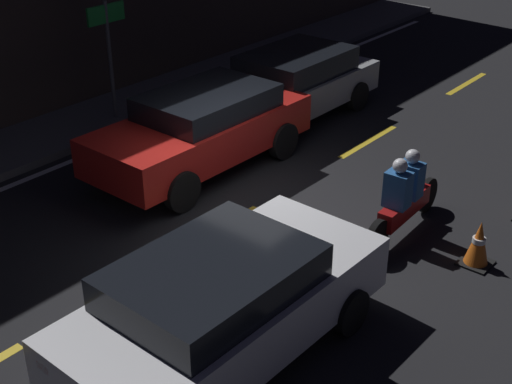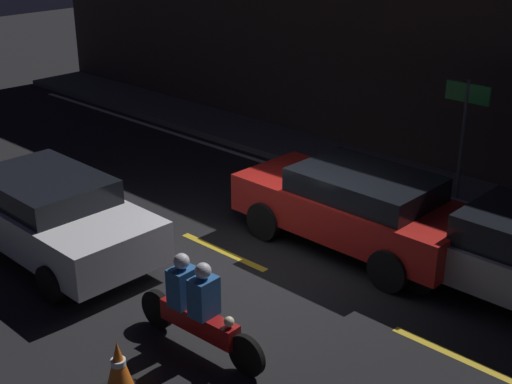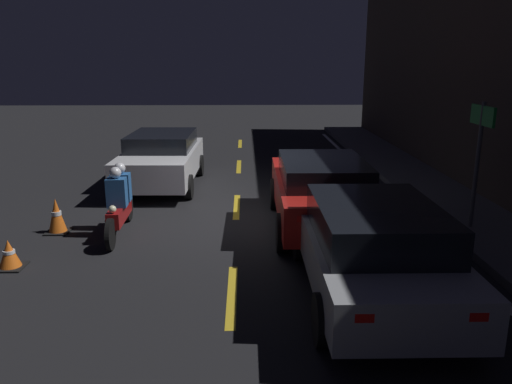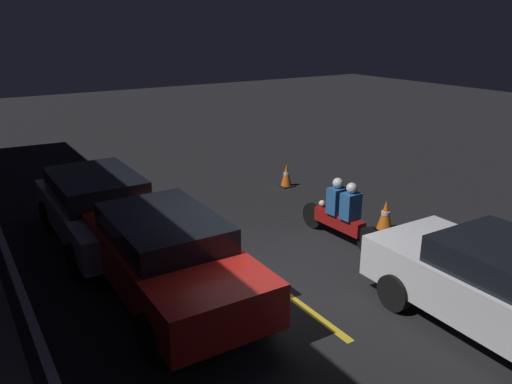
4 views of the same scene
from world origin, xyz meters
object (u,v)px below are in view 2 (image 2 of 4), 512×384
(taxi_red, at_px, (356,206))
(shop_sign, at_px, (465,117))
(traffic_cone_near, at_px, (119,366))
(sedan_white, at_px, (52,214))
(motorcycle, at_px, (196,308))

(taxi_red, distance_m, shop_sign, 3.10)
(taxi_red, xyz_separation_m, traffic_cone_near, (0.17, -5.20, -0.45))
(sedan_white, height_order, motorcycle, sedan_white)
(shop_sign, bearing_deg, motorcycle, -91.52)
(motorcycle, relative_size, shop_sign, 0.95)
(shop_sign, bearing_deg, sedan_white, -121.13)
(motorcycle, height_order, traffic_cone_near, motorcycle)
(taxi_red, xyz_separation_m, motorcycle, (0.22, -3.95, -0.16))
(taxi_red, height_order, motorcycle, taxi_red)
(sedan_white, distance_m, traffic_cone_near, 4.06)
(motorcycle, bearing_deg, shop_sign, 86.26)
(sedan_white, height_order, taxi_red, taxi_red)
(sedan_white, xyz_separation_m, shop_sign, (4.00, 6.62, 1.08))
(motorcycle, height_order, shop_sign, shop_sign)
(traffic_cone_near, xyz_separation_m, shop_sign, (0.24, 8.09, 1.50))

